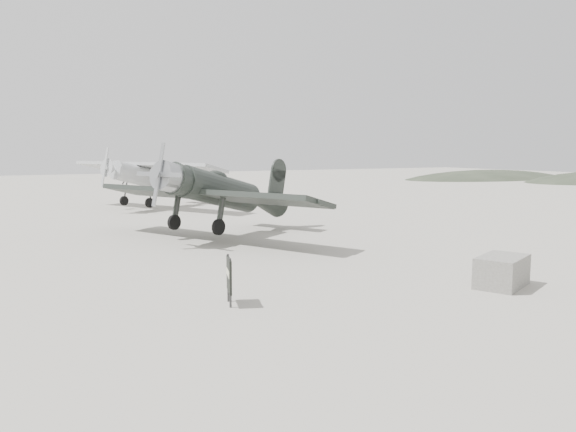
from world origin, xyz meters
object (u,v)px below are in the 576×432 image
lowwing_monoplane (224,192)px  sign_board (229,276)px  equipment_block (502,271)px  highwing_monoplane (155,175)px

lowwing_monoplane → sign_board: 11.19m
lowwing_monoplane → equipment_block: lowwing_monoplane is taller
lowwing_monoplane → highwing_monoplane: 13.74m
equipment_block → highwing_monoplane: bearing=96.9°
highwing_monoplane → equipment_block: (3.14, -25.98, -1.75)m
equipment_block → sign_board: bearing=166.2°
lowwing_monoplane → highwing_monoplane: lowwing_monoplane is taller
lowwing_monoplane → sign_board: bearing=-137.1°
equipment_block → sign_board: (-7.54, 1.85, 0.30)m
equipment_block → sign_board: 7.77m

